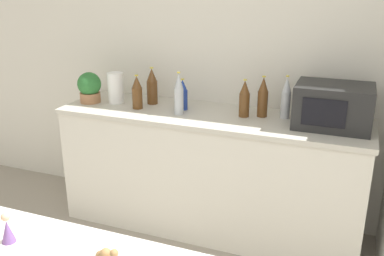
{
  "coord_description": "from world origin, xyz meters",
  "views": [
    {
      "loc": [
        0.6,
        -0.38,
        1.82
      ],
      "look_at": [
        -0.11,
        1.45,
        1.14
      ],
      "focal_mm": 40.0,
      "sensor_mm": 36.0,
      "label": 1
    }
  ],
  "objects_px": {
    "back_bottle_0": "(183,95)",
    "wise_man_figurine_crimson": "(7,230)",
    "back_bottle_5": "(137,93)",
    "back_bottle_1": "(244,99)",
    "back_bottle_2": "(179,94)",
    "potted_plant": "(89,87)",
    "microwave": "(333,106)",
    "back_bottle_4": "(286,98)",
    "back_bottle_3": "(152,86)",
    "back_bottle_6": "(263,97)",
    "paper_towel_roll": "(116,88)"
  },
  "relations": [
    {
      "from": "back_bottle_5",
      "to": "wise_man_figurine_crimson",
      "type": "relative_size",
      "value": 2.25
    },
    {
      "from": "potted_plant",
      "to": "back_bottle_5",
      "type": "relative_size",
      "value": 0.93
    },
    {
      "from": "paper_towel_roll",
      "to": "back_bottle_4",
      "type": "bearing_deg",
      "value": 3.61
    },
    {
      "from": "paper_towel_roll",
      "to": "back_bottle_2",
      "type": "distance_m",
      "value": 0.58
    },
    {
      "from": "back_bottle_3",
      "to": "back_bottle_4",
      "type": "height_order",
      "value": "back_bottle_4"
    },
    {
      "from": "paper_towel_roll",
      "to": "back_bottle_5",
      "type": "distance_m",
      "value": 0.24
    },
    {
      "from": "back_bottle_4",
      "to": "back_bottle_1",
      "type": "bearing_deg",
      "value": -165.48
    },
    {
      "from": "back_bottle_1",
      "to": "wise_man_figurine_crimson",
      "type": "distance_m",
      "value": 1.88
    },
    {
      "from": "back_bottle_1",
      "to": "back_bottle_5",
      "type": "distance_m",
      "value": 0.8
    },
    {
      "from": "back_bottle_2",
      "to": "wise_man_figurine_crimson",
      "type": "bearing_deg",
      "value": -87.11
    },
    {
      "from": "back_bottle_2",
      "to": "back_bottle_4",
      "type": "xyz_separation_m",
      "value": [
        0.72,
        0.19,
        -0.0
      ]
    },
    {
      "from": "back_bottle_0",
      "to": "back_bottle_4",
      "type": "distance_m",
      "value": 0.74
    },
    {
      "from": "back_bottle_0",
      "to": "back_bottle_1",
      "type": "xyz_separation_m",
      "value": [
        0.47,
        -0.01,
        0.02
      ]
    },
    {
      "from": "back_bottle_3",
      "to": "back_bottle_4",
      "type": "relative_size",
      "value": 0.95
    },
    {
      "from": "back_bottle_3",
      "to": "back_bottle_6",
      "type": "height_order",
      "value": "back_bottle_6"
    },
    {
      "from": "potted_plant",
      "to": "back_bottle_1",
      "type": "height_order",
      "value": "back_bottle_1"
    },
    {
      "from": "microwave",
      "to": "back_bottle_1",
      "type": "distance_m",
      "value": 0.59
    },
    {
      "from": "back_bottle_3",
      "to": "back_bottle_6",
      "type": "distance_m",
      "value": 0.86
    },
    {
      "from": "back_bottle_0",
      "to": "back_bottle_5",
      "type": "distance_m",
      "value": 0.34
    },
    {
      "from": "potted_plant",
      "to": "back_bottle_1",
      "type": "relative_size",
      "value": 0.89
    },
    {
      "from": "back_bottle_1",
      "to": "back_bottle_2",
      "type": "height_order",
      "value": "back_bottle_2"
    },
    {
      "from": "potted_plant",
      "to": "paper_towel_roll",
      "type": "height_order",
      "value": "same"
    },
    {
      "from": "potted_plant",
      "to": "back_bottle_0",
      "type": "height_order",
      "value": "potted_plant"
    },
    {
      "from": "paper_towel_roll",
      "to": "back_bottle_6",
      "type": "xyz_separation_m",
      "value": [
        1.14,
        0.06,
        0.02
      ]
    },
    {
      "from": "back_bottle_0",
      "to": "back_bottle_5",
      "type": "xyz_separation_m",
      "value": [
        -0.32,
        -0.1,
        0.01
      ]
    },
    {
      "from": "back_bottle_1",
      "to": "back_bottle_2",
      "type": "bearing_deg",
      "value": -165.51
    },
    {
      "from": "microwave",
      "to": "back_bottle_4",
      "type": "xyz_separation_m",
      "value": [
        -0.32,
        0.08,
        0.0
      ]
    },
    {
      "from": "back_bottle_4",
      "to": "paper_towel_roll",
      "type": "bearing_deg",
      "value": -176.39
    },
    {
      "from": "microwave",
      "to": "back_bottle_4",
      "type": "height_order",
      "value": "back_bottle_4"
    },
    {
      "from": "back_bottle_3",
      "to": "potted_plant",
      "type": "bearing_deg",
      "value": -163.64
    },
    {
      "from": "microwave",
      "to": "back_bottle_0",
      "type": "bearing_deg",
      "value": 179.22
    },
    {
      "from": "back_bottle_2",
      "to": "back_bottle_4",
      "type": "height_order",
      "value": "back_bottle_2"
    },
    {
      "from": "back_bottle_3",
      "to": "back_bottle_6",
      "type": "xyz_separation_m",
      "value": [
        0.86,
        -0.02,
        0.0
      ]
    },
    {
      "from": "potted_plant",
      "to": "back_bottle_5",
      "type": "height_order",
      "value": "back_bottle_5"
    },
    {
      "from": "back_bottle_6",
      "to": "wise_man_figurine_crimson",
      "type": "xyz_separation_m",
      "value": [
        -0.48,
        -1.89,
        -0.04
      ]
    },
    {
      "from": "back_bottle_5",
      "to": "potted_plant",
      "type": "bearing_deg",
      "value": 177.52
    },
    {
      "from": "potted_plant",
      "to": "wise_man_figurine_crimson",
      "type": "bearing_deg",
      "value": -64.2
    },
    {
      "from": "microwave",
      "to": "back_bottle_4",
      "type": "relative_size",
      "value": 1.6
    },
    {
      "from": "back_bottle_0",
      "to": "wise_man_figurine_crimson",
      "type": "distance_m",
      "value": 1.86
    },
    {
      "from": "potted_plant",
      "to": "back_bottle_2",
      "type": "bearing_deg",
      "value": -3.2
    },
    {
      "from": "microwave",
      "to": "back_bottle_5",
      "type": "xyz_separation_m",
      "value": [
        -1.38,
        -0.08,
        -0.02
      ]
    },
    {
      "from": "back_bottle_1",
      "to": "back_bottle_3",
      "type": "xyz_separation_m",
      "value": [
        -0.74,
        0.07,
        0.01
      ]
    },
    {
      "from": "paper_towel_roll",
      "to": "back_bottle_4",
      "type": "relative_size",
      "value": 0.79
    },
    {
      "from": "back_bottle_2",
      "to": "potted_plant",
      "type": "bearing_deg",
      "value": 176.8
    },
    {
      "from": "paper_towel_roll",
      "to": "back_bottle_0",
      "type": "xyz_separation_m",
      "value": [
        0.55,
        0.02,
        -0.01
      ]
    },
    {
      "from": "back_bottle_1",
      "to": "back_bottle_6",
      "type": "relative_size",
      "value": 0.92
    },
    {
      "from": "microwave",
      "to": "back_bottle_6",
      "type": "distance_m",
      "value": 0.47
    },
    {
      "from": "back_bottle_3",
      "to": "back_bottle_5",
      "type": "distance_m",
      "value": 0.16
    },
    {
      "from": "potted_plant",
      "to": "back_bottle_2",
      "type": "relative_size",
      "value": 0.77
    },
    {
      "from": "back_bottle_1",
      "to": "wise_man_figurine_crimson",
      "type": "xyz_separation_m",
      "value": [
        -0.36,
        -1.85,
        -0.03
      ]
    }
  ]
}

